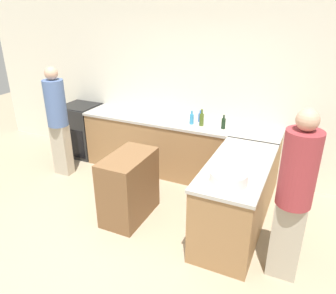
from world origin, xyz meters
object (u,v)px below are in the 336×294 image
range_oven (82,130)px  water_bottle_blue (200,117)px  dish_soap_bottle (192,119)px  island_table (129,187)px  mixing_bowl (229,177)px  person_by_range (58,118)px  olive_oil_bottle (202,119)px  wine_bottle_dark (223,123)px  person_at_peninsula (295,193)px

range_oven → water_bottle_blue: (2.26, 0.11, 0.53)m
range_oven → dish_soap_bottle: (2.17, -0.05, 0.54)m
dish_soap_bottle → island_table: bearing=-104.7°
mixing_bowl → person_by_range: (-2.96, 0.78, -0.03)m
mixing_bowl → olive_oil_bottle: olive_oil_bottle is taller
range_oven → dish_soap_bottle: bearing=-1.3°
mixing_bowl → wine_bottle_dark: 1.60m
person_by_range → water_bottle_blue: bearing=23.3°
olive_oil_bottle → person_by_range: 2.25m
olive_oil_bottle → person_by_range: (-2.13, -0.73, -0.06)m
olive_oil_bottle → person_at_peninsula: 2.12m
wine_bottle_dark → water_bottle_blue: (-0.41, 0.14, -0.01)m
wine_bottle_dark → person_at_peninsula: person_at_peninsula is taller
range_oven → person_at_peninsula: 4.14m
range_oven → dish_soap_bottle: 2.24m
island_table → person_at_peninsula: 2.06m
island_table → dish_soap_bottle: size_ratio=4.21×
island_table → person_at_peninsula: bearing=-6.4°
mixing_bowl → range_oven: bearing=153.8°
island_table → wine_bottle_dark: bearing=57.7°
wine_bottle_dark → olive_oil_bottle: (-0.33, -0.01, 0.02)m
water_bottle_blue → person_at_peninsula: bearing=-47.5°
range_oven → olive_oil_bottle: size_ratio=3.73×
wine_bottle_dark → person_at_peninsula: size_ratio=0.11×
island_table → person_by_range: (-1.62, 0.58, 0.53)m
dish_soap_bottle → water_bottle_blue: (0.08, 0.15, -0.01)m
range_oven → water_bottle_blue: water_bottle_blue is taller
dish_soap_bottle → wine_bottle_dark: bearing=1.3°
range_oven → water_bottle_blue: size_ratio=5.19×
olive_oil_bottle → person_at_peninsula: person_at_peninsula is taller
range_oven → person_at_peninsula: size_ratio=0.52×
range_oven → olive_oil_bottle: 2.40m
range_oven → island_table: (1.83, -1.36, -0.03)m
wine_bottle_dark → range_oven: bearing=179.2°
island_table → water_bottle_blue: 1.62m
water_bottle_blue → person_at_peninsula: person_at_peninsula is taller
range_oven → wine_bottle_dark: wine_bottle_dark is taller
range_oven → island_table: range_oven is taller
dish_soap_bottle → range_oven: bearing=178.7°
water_bottle_blue → range_oven: bearing=-177.3°
mixing_bowl → person_by_range: bearing=165.2°
mixing_bowl → person_by_range: 3.06m
wine_bottle_dark → water_bottle_blue: 0.43m
island_table → water_bottle_blue: bearing=73.7°
olive_oil_bottle → water_bottle_blue: 0.18m
olive_oil_bottle → person_at_peninsula: bearing=-46.2°
dish_soap_bottle → person_at_peninsula: 2.23m
mixing_bowl → olive_oil_bottle: size_ratio=1.52×
dish_soap_bottle → olive_oil_bottle: size_ratio=0.83×
mixing_bowl → person_at_peninsula: (0.64, -0.02, -0.00)m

